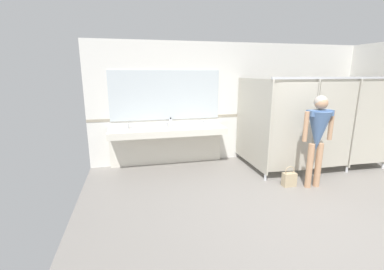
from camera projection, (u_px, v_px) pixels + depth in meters
ground_plane at (311, 222)px, 3.75m from camera, size 6.76×6.35×0.10m
wall_back at (236, 102)px, 6.20m from camera, size 6.76×0.12×2.71m
wall_back_tile_band at (236, 115)px, 6.21m from camera, size 6.76×0.01×0.06m
vanity_counter at (168, 138)px, 5.74m from camera, size 2.53×0.55×0.98m
mirror_panel at (166, 95)px, 5.71m from camera, size 2.43×0.02×1.07m
bathroom_stalls at (317, 121)px, 5.60m from camera, size 2.88×1.54×1.97m
person_standing at (318, 130)px, 4.55m from camera, size 0.58×0.40×1.67m
handbag at (289, 179)px, 4.79m from camera, size 0.25×0.13×0.39m
soap_dispenser at (171, 123)px, 5.76m from camera, size 0.07×0.07×0.21m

